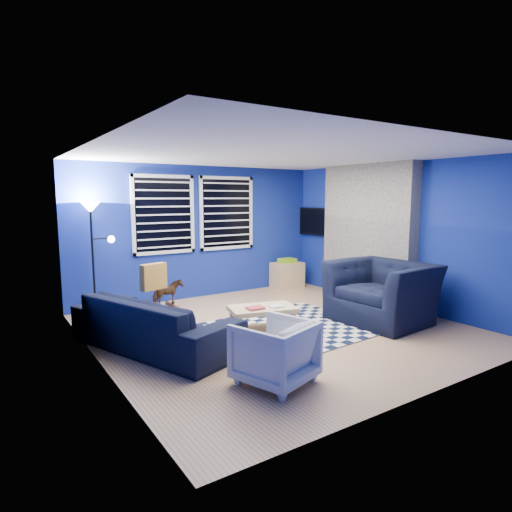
{
  "coord_description": "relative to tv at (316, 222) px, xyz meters",
  "views": [
    {
      "loc": [
        -3.59,
        -4.88,
        1.91
      ],
      "look_at": [
        -0.19,
        0.3,
        1.06
      ],
      "focal_mm": 30.0,
      "sensor_mm": 36.0,
      "label": 1
    }
  ],
  "objects": [
    {
      "name": "armchair_big",
      "position": [
        -0.87,
        -2.56,
        -0.94
      ],
      "size": [
        1.5,
        1.34,
        0.92
      ],
      "primitive_type": "imported",
      "rotation": [
        0.0,
        0.0,
        -1.5
      ],
      "color": "black",
      "rests_on": "floor"
    },
    {
      "name": "ceiling",
      "position": [
        -2.45,
        -2.0,
        1.1
      ],
      "size": [
        5.0,
        5.0,
        0.0
      ],
      "primitive_type": "plane",
      "rotation": [
        3.14,
        0.0,
        0.0
      ],
      "color": "white",
      "rests_on": "wall_back"
    },
    {
      "name": "floor_lamp",
      "position": [
        -4.48,
        0.25,
        0.11
      ],
      "size": [
        0.5,
        0.31,
        1.84
      ],
      "color": "black",
      "rests_on": "floor"
    },
    {
      "name": "throw_pillow",
      "position": [
        -4.08,
        -1.39,
        -0.55
      ],
      "size": [
        0.39,
        0.21,
        0.35
      ],
      "primitive_type": "cube",
      "rotation": [
        0.0,
        0.0,
        0.3
      ],
      "color": "gold",
      "rests_on": "sofa"
    },
    {
      "name": "wall_left",
      "position": [
        -4.95,
        -2.0,
        -0.15
      ],
      "size": [
        0.0,
        5.0,
        5.0
      ],
      "primitive_type": "plane",
      "rotation": [
        1.57,
        0.0,
        1.57
      ],
      "color": "navy",
      "rests_on": "floor"
    },
    {
      "name": "sofa",
      "position": [
        -4.23,
        -1.79,
        -1.06
      ],
      "size": [
        2.48,
        1.66,
        0.67
      ],
      "primitive_type": "imported",
      "rotation": [
        0.0,
        0.0,
        1.93
      ],
      "color": "black",
      "rests_on": "floor"
    },
    {
      "name": "coffee_table",
      "position": [
        -2.84,
        -2.18,
        -1.09
      ],
      "size": [
        0.99,
        0.73,
        0.45
      ],
      "rotation": [
        0.0,
        0.0,
        -0.26
      ],
      "color": "tan",
      "rests_on": "rug"
    },
    {
      "name": "fireplace",
      "position": [
        -0.09,
        -1.5,
        -0.2
      ],
      "size": [
        0.65,
        2.0,
        2.5
      ],
      "color": "gray",
      "rests_on": "floor"
    },
    {
      "name": "wall_back",
      "position": [
        -2.45,
        0.5,
        -0.15
      ],
      "size": [
        5.0,
        0.0,
        5.0
      ],
      "primitive_type": "plane",
      "rotation": [
        1.57,
        0.0,
        0.0
      ],
      "color": "navy",
      "rests_on": "floor"
    },
    {
      "name": "window_right",
      "position": [
        -1.9,
        0.46,
        0.2
      ],
      "size": [
        1.17,
        0.06,
        1.42
      ],
      "color": "black",
      "rests_on": "wall_back"
    },
    {
      "name": "window_left",
      "position": [
        -3.2,
        0.46,
        0.2
      ],
      "size": [
        1.17,
        0.06,
        1.42
      ],
      "color": "black",
      "rests_on": "wall_back"
    },
    {
      "name": "floor",
      "position": [
        -2.45,
        -2.0,
        -1.4
      ],
      "size": [
        5.0,
        5.0,
        0.0
      ],
      "primitive_type": "plane",
      "color": "tan",
      "rests_on": "ground"
    },
    {
      "name": "rocking_horse",
      "position": [
        -3.37,
        -0.06,
        -1.11
      ],
      "size": [
        0.31,
        0.54,
        0.44
      ],
      "primitive_type": "imported",
      "rotation": [
        0.0,
        0.0,
        1.72
      ],
      "color": "#452216",
      "rests_on": "floor"
    },
    {
      "name": "tv",
      "position": [
        0.0,
        0.0,
        0.0
      ],
      "size": [
        0.07,
        1.0,
        0.58
      ],
      "color": "black",
      "rests_on": "wall_right"
    },
    {
      "name": "wall_right",
      "position": [
        0.05,
        -2.0,
        -0.15
      ],
      "size": [
        0.0,
        5.0,
        5.0
      ],
      "primitive_type": "plane",
      "rotation": [
        1.57,
        0.0,
        -1.57
      ],
      "color": "navy",
      "rests_on": "floor"
    },
    {
      "name": "cabinet",
      "position": [
        -0.56,
        0.25,
        -1.12
      ],
      "size": [
        0.64,
        0.43,
        0.63
      ],
      "rotation": [
        0.0,
        0.0,
        -0.0
      ],
      "color": "tan",
      "rests_on": "floor"
    },
    {
      "name": "rug",
      "position": [
        -2.36,
        -2.09,
        -1.39
      ],
      "size": [
        2.63,
        2.16,
        0.02
      ],
      "primitive_type": "cube",
      "rotation": [
        0.0,
        0.0,
        0.07
      ],
      "color": "black",
      "rests_on": "floor"
    },
    {
      "name": "armchair_bent",
      "position": [
        -3.56,
        -3.46,
        -1.07
      ],
      "size": [
        0.9,
        0.91,
        0.66
      ],
      "primitive_type": "imported",
      "rotation": [
        0.0,
        0.0,
        3.45
      ],
      "color": "gray",
      "rests_on": "floor"
    }
  ]
}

